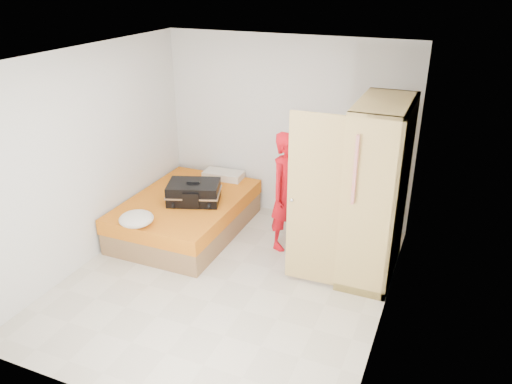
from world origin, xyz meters
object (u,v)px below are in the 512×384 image
at_px(bed, 187,215).
at_px(round_cushion, 136,219).
at_px(wardrobe, 371,196).
at_px(suitcase, 194,192).
at_px(person, 288,192).

relative_size(bed, round_cushion, 4.76).
xyz_separation_m(bed, wardrobe, (2.50, -0.04, 0.75)).
height_order(bed, suitcase, suitcase).
bearing_deg(bed, round_cushion, -100.43).
height_order(wardrobe, suitcase, wardrobe).
distance_m(person, round_cushion, 1.92).
bearing_deg(suitcase, person, -10.56).
xyz_separation_m(person, round_cushion, (-1.59, -1.06, -0.20)).
distance_m(wardrobe, person, 1.12).
relative_size(wardrobe, suitcase, 2.55).
height_order(bed, person, person).
bearing_deg(bed, wardrobe, -1.01).
relative_size(wardrobe, person, 1.34).
distance_m(wardrobe, round_cushion, 2.83).
bearing_deg(suitcase, bed, 146.27).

